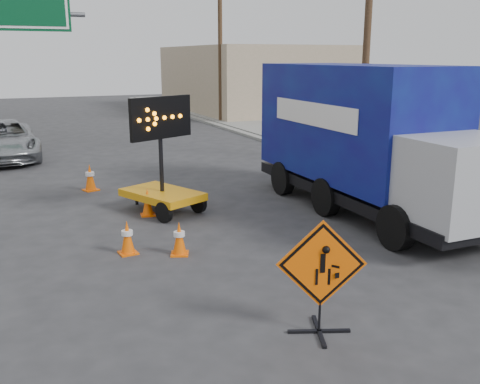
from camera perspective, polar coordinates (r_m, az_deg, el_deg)
ground at (r=8.34m, az=8.66°, el=-13.92°), size 100.00×100.00×0.00m
curb_right at (r=24.27m, az=4.14°, el=5.10°), size 0.40×60.00×0.12m
sidewalk_right at (r=25.41m, az=8.75°, el=5.42°), size 4.00×60.00×0.15m
building_right_far at (r=40.00m, az=1.45°, el=11.97°), size 10.00×14.00×4.60m
utility_pole_near at (r=20.16m, az=13.42°, el=16.09°), size 1.80×0.26×9.00m
utility_pole_far at (r=32.48m, az=-2.12°, el=15.63°), size 1.80×0.26×9.00m
construction_sign at (r=7.76m, az=8.65°, el=-8.72°), size 1.22×0.88×1.72m
arrow_board at (r=13.84m, az=-8.31°, el=0.52°), size 1.99×2.41×2.96m
pickup_truck at (r=22.81m, az=-24.06°, el=5.08°), size 2.72×5.53×1.51m
box_truck at (r=13.97m, az=13.23°, el=4.70°), size 2.57×7.84×3.72m
cone_a at (r=10.91m, az=-6.49°, el=-4.92°), size 0.46×0.46×0.70m
cone_b at (r=11.13m, az=-11.93°, el=-4.74°), size 0.39×0.39×0.70m
cone_c at (r=13.67m, az=-9.83°, el=-1.04°), size 0.40×0.40×0.71m
cone_d at (r=16.61m, az=-15.70°, el=1.52°), size 0.51×0.51×0.80m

